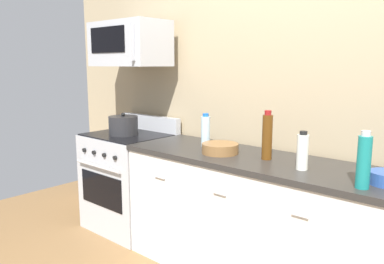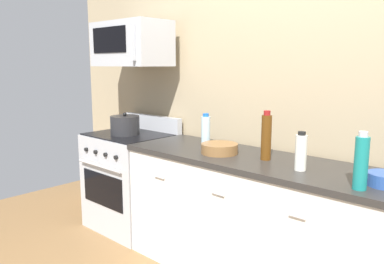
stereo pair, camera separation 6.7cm
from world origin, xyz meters
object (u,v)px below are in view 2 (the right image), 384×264
bowl_wooden_salad (219,148)px  microwave (131,44)px  bottle_vinegar_white (301,152)px  stockpot (125,125)px  range_oven (131,180)px  bottle_sparkling_teal (361,162)px  bottle_wine_amber (266,137)px  bottle_water_clear (206,131)px

bowl_wooden_salad → microwave: bearing=174.8°
microwave → bowl_wooden_salad: microwave is taller
bottle_vinegar_white → stockpot: (-1.78, 0.03, -0.03)m
range_oven → microwave: (0.00, 0.04, 1.28)m
microwave → bottle_sparkling_teal: (2.19, -0.26, -0.68)m
microwave → stockpot: (-0.00, -0.10, -0.74)m
bottle_vinegar_white → stockpot: size_ratio=0.90×
bottle_vinegar_white → stockpot: 1.78m
microwave → range_oven: bearing=-90.3°
bottle_sparkling_teal → bowl_wooden_salad: bottle_sparkling_teal is taller
bowl_wooden_salad → range_oven: bearing=177.0°
range_oven → bottle_wine_amber: bearing=0.3°
bottle_vinegar_white → bottle_water_clear: bearing=171.2°
stockpot → bottle_water_clear: bearing=7.2°
bottle_vinegar_white → bowl_wooden_salad: 0.66m
bottle_vinegar_white → stockpot: bearing=179.2°
bowl_wooden_salad → bottle_water_clear: bearing=153.3°
bottle_wine_amber → bottle_water_clear: size_ratio=1.28×
microwave → bottle_vinegar_white: microwave is taller
bottle_sparkling_teal → bottle_water_clear: 1.32m
microwave → bottle_water_clear: bearing=1.0°
bottle_wine_amber → stockpot: size_ratio=1.26×
range_oven → bottle_sparkling_teal: 2.28m
range_oven → stockpot: (0.00, -0.05, 0.54)m
range_oven → microwave: 1.28m
range_oven → stockpot: size_ratio=3.98×
bottle_water_clear → bowl_wooden_salad: 0.28m
bottle_water_clear → bottle_sparkling_teal: bearing=-11.9°
bowl_wooden_salad → bottle_sparkling_teal: bearing=-8.3°
stockpot → microwave: bearing=89.9°
bottle_vinegar_white → bowl_wooden_salad: size_ratio=0.89×
microwave → bottle_wine_amber: size_ratio=2.19×
range_oven → microwave: microwave is taller
bottle_sparkling_teal → stockpot: bearing=175.8°
bottle_water_clear → stockpot: size_ratio=0.99×
bowl_wooden_salad → stockpot: 1.13m
bottle_sparkling_teal → bottle_water_clear: size_ratio=1.17×
bottle_vinegar_white → bottle_wine_amber: (-0.30, 0.09, 0.05)m
range_oven → bottle_water_clear: (0.89, 0.06, 0.58)m
range_oven → bottle_vinegar_white: size_ratio=4.40×
range_oven → bowl_wooden_salad: range_oven is taller
range_oven → stockpot: 0.54m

